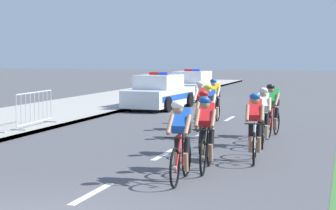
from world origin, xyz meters
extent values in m
cube|color=#A3A099|center=(-7.25, 14.00, 0.06)|extent=(5.04, 60.00, 0.12)
cube|color=#9E9E99|center=(-4.81, 14.00, 0.07)|extent=(0.16, 60.00, 0.13)
cube|color=white|center=(0.00, 2.19, 0.00)|extent=(0.14, 1.60, 0.01)
cube|color=white|center=(0.00, 6.19, 0.00)|extent=(0.14, 1.60, 0.01)
cube|color=white|center=(0.00, 10.19, 0.00)|extent=(0.14, 1.60, 0.01)
cube|color=white|center=(0.00, 14.19, 0.00)|extent=(0.14, 1.60, 0.01)
torus|color=black|center=(1.22, 2.99, 0.36)|extent=(0.09, 0.73, 0.72)
cylinder|color=#99999E|center=(1.22, 2.99, 0.36)|extent=(0.06, 0.06, 0.06)
torus|color=black|center=(1.16, 3.99, 0.36)|extent=(0.09, 0.73, 0.72)
cylinder|color=#99999E|center=(1.16, 3.99, 0.36)|extent=(0.06, 0.06, 0.06)
cylinder|color=#B21919|center=(1.19, 3.44, 0.90)|extent=(0.07, 0.55, 0.04)
cylinder|color=#B21919|center=(1.21, 3.26, 0.58)|extent=(0.07, 0.48, 0.63)
cylinder|color=#B21919|center=(1.18, 3.64, 0.60)|extent=(0.04, 0.04, 0.65)
cylinder|color=black|center=(1.22, 3.09, 0.88)|extent=(0.42, 0.05, 0.03)
cube|color=black|center=(1.18, 3.64, 0.94)|extent=(0.11, 0.23, 0.05)
cube|color=blue|center=(1.19, 3.51, 1.14)|extent=(0.31, 0.57, 0.44)
cube|color=black|center=(1.18, 3.63, 0.98)|extent=(0.29, 0.22, 0.18)
cylinder|color=black|center=(1.28, 3.59, 0.64)|extent=(0.12, 0.23, 0.40)
cylinder|color=#9E7051|center=(1.28, 3.51, 0.37)|extent=(0.10, 0.16, 0.36)
cylinder|color=black|center=(1.10, 3.57, 0.64)|extent=(0.12, 0.18, 0.40)
cylinder|color=#9E7051|center=(1.10, 3.49, 0.37)|extent=(0.10, 0.13, 0.36)
cylinder|color=#9E7051|center=(1.36, 3.31, 1.09)|extent=(0.10, 0.41, 0.35)
cylinder|color=#9E7051|center=(1.04, 3.29, 1.09)|extent=(0.10, 0.41, 0.35)
sphere|color=#9E7051|center=(1.21, 3.22, 1.38)|extent=(0.19, 0.19, 0.19)
ellipsoid|color=white|center=(1.21, 3.21, 1.45)|extent=(0.25, 0.33, 0.24)
torus|color=black|center=(1.45, 4.14, 0.36)|extent=(0.12, 0.72, 0.72)
cylinder|color=#99999E|center=(1.45, 4.14, 0.36)|extent=(0.07, 0.07, 0.06)
torus|color=black|center=(1.34, 5.14, 0.36)|extent=(0.12, 0.72, 0.72)
cylinder|color=#99999E|center=(1.34, 5.14, 0.36)|extent=(0.07, 0.07, 0.06)
cylinder|color=black|center=(1.40, 4.59, 0.90)|extent=(0.09, 0.55, 0.04)
cylinder|color=black|center=(1.42, 4.42, 0.58)|extent=(0.09, 0.48, 0.63)
cylinder|color=black|center=(1.38, 4.79, 0.60)|extent=(0.04, 0.04, 0.65)
cylinder|color=black|center=(1.44, 4.24, 0.88)|extent=(0.42, 0.07, 0.03)
cube|color=black|center=(1.38, 4.79, 0.94)|extent=(0.12, 0.23, 0.05)
cube|color=red|center=(1.39, 4.66, 1.14)|extent=(0.33, 0.56, 0.47)
cube|color=black|center=(1.38, 4.78, 0.98)|extent=(0.30, 0.23, 0.18)
cylinder|color=black|center=(1.48, 4.74, 0.64)|extent=(0.13, 0.23, 0.40)
cylinder|color=#9E7051|center=(1.48, 4.66, 0.37)|extent=(0.11, 0.16, 0.36)
cylinder|color=black|center=(1.30, 4.72, 0.64)|extent=(0.13, 0.18, 0.40)
cylinder|color=#9E7051|center=(1.30, 4.64, 0.37)|extent=(0.10, 0.13, 0.36)
cylinder|color=#9E7051|center=(1.57, 4.47, 1.09)|extent=(0.12, 0.41, 0.35)
cylinder|color=#9E7051|center=(1.26, 4.43, 1.09)|extent=(0.12, 0.41, 0.35)
sphere|color=#9E7051|center=(1.42, 4.37, 1.38)|extent=(0.19, 0.19, 0.19)
ellipsoid|color=blue|center=(1.42, 4.36, 1.45)|extent=(0.26, 0.34, 0.24)
torus|color=black|center=(2.24, 5.45, 0.36)|extent=(0.13, 0.72, 0.72)
cylinder|color=#99999E|center=(2.24, 5.45, 0.36)|extent=(0.07, 0.07, 0.06)
torus|color=black|center=(2.12, 6.44, 0.36)|extent=(0.13, 0.72, 0.72)
cylinder|color=#99999E|center=(2.12, 6.44, 0.36)|extent=(0.07, 0.07, 0.06)
cylinder|color=silver|center=(2.18, 5.89, 0.90)|extent=(0.10, 0.55, 0.04)
cylinder|color=silver|center=(2.20, 5.72, 0.58)|extent=(0.10, 0.48, 0.63)
cylinder|color=silver|center=(2.16, 6.09, 0.60)|extent=(0.04, 0.04, 0.65)
cylinder|color=black|center=(2.22, 5.54, 0.88)|extent=(0.42, 0.08, 0.03)
cube|color=black|center=(2.16, 6.09, 0.94)|extent=(0.13, 0.23, 0.05)
cube|color=red|center=(2.17, 5.97, 1.14)|extent=(0.34, 0.57, 0.47)
cube|color=black|center=(2.16, 6.08, 0.98)|extent=(0.30, 0.23, 0.18)
cylinder|color=black|center=(2.25, 6.04, 0.64)|extent=(0.14, 0.23, 0.40)
cylinder|color=#9E7051|center=(2.26, 5.96, 0.37)|extent=(0.11, 0.16, 0.36)
cylinder|color=black|center=(2.08, 6.02, 0.64)|extent=(0.13, 0.18, 0.40)
cylinder|color=#9E7051|center=(2.09, 5.94, 0.37)|extent=(0.10, 0.13, 0.36)
cylinder|color=#9E7051|center=(2.36, 5.77, 1.09)|extent=(0.12, 0.41, 0.35)
cylinder|color=#9E7051|center=(2.04, 5.73, 1.09)|extent=(0.12, 0.41, 0.35)
sphere|color=#9E7051|center=(2.21, 5.67, 1.38)|extent=(0.19, 0.19, 0.19)
ellipsoid|color=blue|center=(2.21, 5.66, 1.45)|extent=(0.27, 0.34, 0.24)
torus|color=black|center=(0.97, 6.00, 0.36)|extent=(0.10, 0.73, 0.72)
cylinder|color=#99999E|center=(0.97, 6.00, 0.36)|extent=(0.06, 0.06, 0.06)
torus|color=black|center=(0.89, 7.00, 0.36)|extent=(0.10, 0.73, 0.72)
cylinder|color=#99999E|center=(0.89, 7.00, 0.36)|extent=(0.06, 0.06, 0.06)
cylinder|color=#B21919|center=(0.93, 6.45, 0.90)|extent=(0.08, 0.55, 0.04)
cylinder|color=#B21919|center=(0.94, 6.27, 0.58)|extent=(0.08, 0.48, 0.63)
cylinder|color=#B21919|center=(0.91, 6.65, 0.60)|extent=(0.04, 0.04, 0.65)
cylinder|color=black|center=(0.96, 6.10, 0.88)|extent=(0.42, 0.06, 0.03)
cube|color=black|center=(0.91, 6.65, 0.94)|extent=(0.12, 0.23, 0.05)
cube|color=black|center=(0.92, 6.52, 1.14)|extent=(0.32, 0.57, 0.46)
cube|color=black|center=(0.91, 6.64, 0.98)|extent=(0.30, 0.22, 0.18)
cylinder|color=black|center=(1.01, 6.60, 0.64)|extent=(0.13, 0.23, 0.40)
cylinder|color=#9E7051|center=(1.01, 6.52, 0.37)|extent=(0.10, 0.16, 0.36)
cylinder|color=black|center=(0.83, 6.58, 0.64)|extent=(0.12, 0.18, 0.40)
cylinder|color=#9E7051|center=(0.84, 6.50, 0.37)|extent=(0.10, 0.13, 0.36)
cylinder|color=#9E7051|center=(1.10, 6.32, 1.09)|extent=(0.11, 0.41, 0.35)
cylinder|color=#9E7051|center=(0.78, 6.30, 1.09)|extent=(0.11, 0.41, 0.35)
sphere|color=#9E7051|center=(0.95, 6.22, 1.38)|extent=(0.19, 0.19, 0.19)
ellipsoid|color=red|center=(0.95, 6.21, 1.45)|extent=(0.25, 0.33, 0.24)
torus|color=black|center=(2.11, 7.62, 0.36)|extent=(0.13, 0.72, 0.72)
cylinder|color=#99999E|center=(2.11, 7.62, 0.36)|extent=(0.07, 0.07, 0.06)
torus|color=black|center=(2.00, 8.62, 0.36)|extent=(0.13, 0.72, 0.72)
cylinder|color=#99999E|center=(2.00, 8.62, 0.36)|extent=(0.07, 0.07, 0.06)
cylinder|color=black|center=(2.06, 8.07, 0.90)|extent=(0.10, 0.55, 0.04)
cylinder|color=black|center=(2.08, 7.90, 0.58)|extent=(0.10, 0.48, 0.63)
cylinder|color=black|center=(2.04, 8.27, 0.60)|extent=(0.04, 0.04, 0.65)
cylinder|color=black|center=(2.10, 7.72, 0.88)|extent=(0.42, 0.08, 0.03)
cube|color=black|center=(2.04, 8.27, 0.94)|extent=(0.13, 0.23, 0.05)
cube|color=white|center=(2.05, 8.14, 1.14)|extent=(0.34, 0.58, 0.45)
cube|color=black|center=(2.04, 8.26, 0.98)|extent=(0.30, 0.23, 0.18)
cylinder|color=black|center=(2.14, 8.22, 0.64)|extent=(0.14, 0.23, 0.40)
cylinder|color=tan|center=(2.14, 8.14, 0.37)|extent=(0.11, 0.16, 0.36)
cylinder|color=black|center=(1.96, 8.20, 0.64)|extent=(0.13, 0.18, 0.40)
cylinder|color=tan|center=(1.97, 8.12, 0.37)|extent=(0.10, 0.13, 0.36)
cylinder|color=tan|center=(2.24, 7.95, 1.09)|extent=(0.12, 0.41, 0.35)
cylinder|color=tan|center=(1.92, 7.91, 1.09)|extent=(0.12, 0.41, 0.35)
sphere|color=tan|center=(2.09, 7.85, 1.38)|extent=(0.19, 0.19, 0.19)
ellipsoid|color=white|center=(2.09, 7.84, 1.45)|extent=(0.27, 0.34, 0.24)
torus|color=black|center=(2.03, 9.38, 0.36)|extent=(0.12, 0.72, 0.72)
cylinder|color=#99999E|center=(2.03, 9.38, 0.36)|extent=(0.07, 0.07, 0.06)
torus|color=black|center=(2.14, 10.37, 0.36)|extent=(0.12, 0.72, 0.72)
cylinder|color=#99999E|center=(2.14, 10.37, 0.36)|extent=(0.07, 0.07, 0.06)
cylinder|color=#B21919|center=(2.08, 9.83, 0.90)|extent=(0.10, 0.55, 0.04)
cylinder|color=#B21919|center=(2.06, 9.65, 0.58)|extent=(0.09, 0.48, 0.63)
cylinder|color=#B21919|center=(2.10, 10.02, 0.60)|extent=(0.04, 0.04, 0.65)
cylinder|color=black|center=(2.04, 9.48, 0.88)|extent=(0.42, 0.07, 0.03)
cube|color=black|center=(2.10, 10.02, 0.94)|extent=(0.12, 0.23, 0.05)
cube|color=green|center=(2.09, 9.90, 1.14)|extent=(0.34, 0.57, 0.45)
cube|color=black|center=(2.10, 10.01, 0.98)|extent=(0.30, 0.23, 0.18)
cylinder|color=black|center=(2.18, 9.95, 0.64)|extent=(0.13, 0.23, 0.40)
cylinder|color=#9E7051|center=(2.17, 9.87, 0.37)|extent=(0.11, 0.16, 0.36)
cylinder|color=black|center=(2.00, 9.97, 0.64)|extent=(0.13, 0.18, 0.40)
cylinder|color=#9E7051|center=(1.99, 9.89, 0.37)|extent=(0.10, 0.13, 0.36)
cylinder|color=#9E7051|center=(2.22, 9.67, 1.09)|extent=(0.12, 0.41, 0.35)
cylinder|color=#9E7051|center=(1.90, 9.70, 1.09)|extent=(0.12, 0.41, 0.35)
sphere|color=#9E7051|center=(2.05, 9.60, 1.38)|extent=(0.19, 0.19, 0.19)
ellipsoid|color=black|center=(2.05, 9.59, 1.45)|extent=(0.26, 0.34, 0.24)
torus|color=black|center=(0.46, 8.55, 0.36)|extent=(0.10, 0.73, 0.72)
cylinder|color=#99999E|center=(0.46, 8.55, 0.36)|extent=(0.06, 0.06, 0.06)
torus|color=black|center=(0.39, 9.55, 0.36)|extent=(0.10, 0.73, 0.72)
cylinder|color=#99999E|center=(0.39, 9.55, 0.36)|extent=(0.06, 0.06, 0.06)
cylinder|color=white|center=(0.43, 9.00, 0.90)|extent=(0.08, 0.55, 0.04)
cylinder|color=white|center=(0.44, 8.83, 0.58)|extent=(0.08, 0.48, 0.63)
cylinder|color=white|center=(0.41, 9.20, 0.60)|extent=(0.04, 0.04, 0.65)
cylinder|color=black|center=(0.46, 8.65, 0.88)|extent=(0.42, 0.06, 0.03)
cube|color=black|center=(0.41, 9.20, 0.94)|extent=(0.12, 0.23, 0.05)
cube|color=blue|center=(0.42, 9.08, 1.14)|extent=(0.32, 0.56, 0.46)
cube|color=black|center=(0.42, 9.19, 0.98)|extent=(0.29, 0.22, 0.18)
cylinder|color=black|center=(0.51, 9.15, 0.64)|extent=(0.13, 0.23, 0.40)
cylinder|color=beige|center=(0.52, 9.07, 0.37)|extent=(0.10, 0.16, 0.36)
cylinder|color=black|center=(0.33, 9.14, 0.64)|extent=(0.12, 0.18, 0.40)
cylinder|color=beige|center=(0.34, 9.06, 0.37)|extent=(0.10, 0.13, 0.36)
cylinder|color=beige|center=(0.60, 8.88, 1.09)|extent=(0.11, 0.41, 0.35)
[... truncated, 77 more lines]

